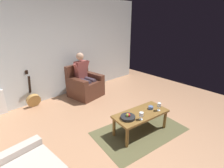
# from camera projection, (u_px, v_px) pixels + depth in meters

# --- Properties ---
(ground_plane) EXTENTS (6.81, 6.81, 0.00)m
(ground_plane) POSITION_uv_depth(u_px,v_px,m) (139.00, 137.00, 3.40)
(ground_plane) COLOR #A47656
(wall_back) EXTENTS (5.63, 0.06, 2.72)m
(wall_back) POSITION_uv_depth(u_px,v_px,m) (62.00, 49.00, 4.88)
(wall_back) COLOR silver
(wall_back) RESTS_ON ground
(rug) EXTENTS (1.95, 1.33, 0.01)m
(rug) POSITION_uv_depth(u_px,v_px,m) (140.00, 131.00, 3.58)
(rug) COLOR brown
(rug) RESTS_ON ground
(armchair) EXTENTS (0.92, 0.91, 0.91)m
(armchair) POSITION_uv_depth(u_px,v_px,m) (85.00, 85.00, 5.08)
(armchair) COLOR #4F2A1E
(armchair) RESTS_ON ground
(person_seated) EXTENTS (0.61, 0.65, 1.27)m
(person_seated) POSITION_uv_depth(u_px,v_px,m) (84.00, 74.00, 4.96)
(person_seated) COLOR brown
(person_seated) RESTS_ON ground
(coffee_table) EXTENTS (1.17, 0.64, 0.43)m
(coffee_table) POSITION_uv_depth(u_px,v_px,m) (141.00, 116.00, 3.44)
(coffee_table) COLOR brown
(coffee_table) RESTS_ON ground
(guitar) EXTENTS (0.35, 0.31, 0.96)m
(guitar) POSITION_uv_depth(u_px,v_px,m) (33.00, 99.00, 4.50)
(guitar) COLOR #AC8043
(guitar) RESTS_ON ground
(wine_glass_near) EXTENTS (0.08, 0.08, 0.15)m
(wine_glass_near) POSITION_uv_depth(u_px,v_px,m) (141.00, 115.00, 3.17)
(wine_glass_near) COLOR silver
(wine_glass_near) RESTS_ON coffee_table
(wine_glass_far) EXTENTS (0.07, 0.07, 0.17)m
(wine_glass_far) POSITION_uv_depth(u_px,v_px,m) (159.00, 105.00, 3.47)
(wine_glass_far) COLOR silver
(wine_glass_far) RESTS_ON coffee_table
(fruit_bowl) EXTENTS (0.28, 0.28, 0.11)m
(fruit_bowl) POSITION_uv_depth(u_px,v_px,m) (128.00, 117.00, 3.22)
(fruit_bowl) COLOR black
(fruit_bowl) RESTS_ON coffee_table
(candle_jar) EXTENTS (0.10, 0.10, 0.06)m
(candle_jar) POSITION_uv_depth(u_px,v_px,m) (151.00, 108.00, 3.56)
(candle_jar) COLOR #4C628E
(candle_jar) RESTS_ON coffee_table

